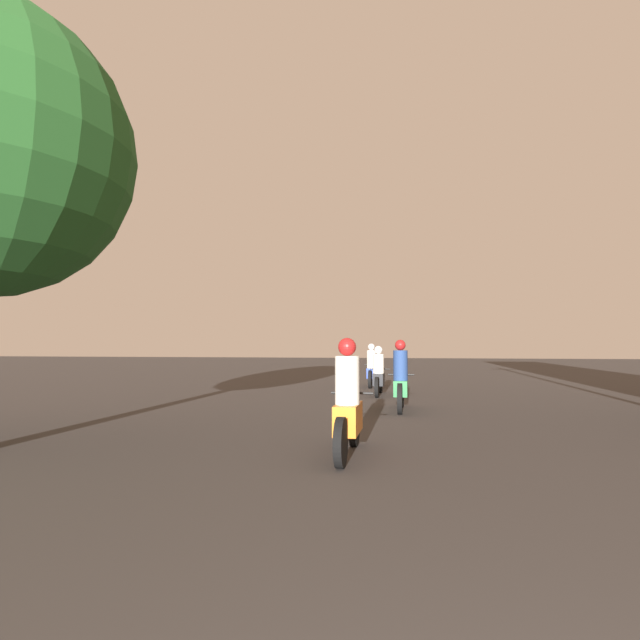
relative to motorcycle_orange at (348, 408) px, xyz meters
The scene contains 4 objects.
motorcycle_orange is the anchor object (origin of this frame).
motorcycle_green 4.86m from the motorcycle_orange, 83.55° to the left, with size 0.60×1.96×1.59m.
motorcycle_black 8.25m from the motorcycle_orange, 91.36° to the left, with size 0.60×2.07×1.45m.
motorcycle_blue 11.22m from the motorcycle_orange, 93.37° to the left, with size 0.60×1.95×1.53m.
Camera 1 is at (-0.74, -0.46, 1.45)m, focal length 28.00 mm.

